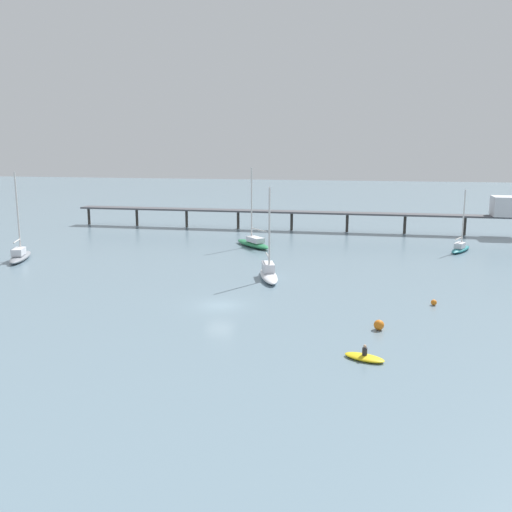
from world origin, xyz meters
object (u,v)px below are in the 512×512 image
object	(u,v)px
pier	(385,210)
mooring_buoy_outer	(434,302)
mooring_buoy_near	(379,325)
sailboat_gray	(20,255)
sailboat_teal	(460,247)
sailboat_green	(253,242)
dinghy_yellow	(364,357)
sailboat_white	(269,272)

from	to	relation	value
pier	mooring_buoy_outer	xyz separation A→B (m)	(3.79, -45.70, -3.79)
pier	mooring_buoy_near	world-z (taller)	pier
sailboat_gray	sailboat_teal	bearing A→B (deg)	17.39
mooring_buoy_near	mooring_buoy_outer	distance (m)	10.12
sailboat_gray	sailboat_green	distance (m)	32.90
sailboat_green	sailboat_teal	bearing A→B (deg)	4.25
sailboat_teal	mooring_buoy_outer	xyz separation A→B (m)	(-6.71, -29.97, -0.35)
sailboat_gray	dinghy_yellow	distance (m)	53.28
dinghy_yellow	mooring_buoy_near	xyz separation A→B (m)	(1.08, 7.03, 0.23)
pier	sailboat_teal	xyz separation A→B (m)	(10.50, -15.73, -3.45)
sailboat_gray	mooring_buoy_outer	world-z (taller)	sailboat_gray
mooring_buoy_near	mooring_buoy_outer	bearing A→B (deg)	58.52
mooring_buoy_near	sailboat_teal	bearing A→B (deg)	72.74
sailboat_teal	dinghy_yellow	distance (m)	47.46
sailboat_green	mooring_buoy_outer	bearing A→B (deg)	-49.65
dinghy_yellow	mooring_buoy_outer	world-z (taller)	dinghy_yellow
sailboat_white	mooring_buoy_outer	world-z (taller)	sailboat_white
sailboat_green	mooring_buoy_outer	world-z (taller)	sailboat_green
pier	sailboat_gray	world-z (taller)	sailboat_gray
sailboat_teal	mooring_buoy_outer	world-z (taller)	sailboat_teal
sailboat_green	mooring_buoy_near	world-z (taller)	sailboat_green
sailboat_gray	mooring_buoy_near	world-z (taller)	sailboat_gray
pier	sailboat_white	xyz separation A→B (m)	(-13.79, -38.05, -3.31)
mooring_buoy_outer	sailboat_white	bearing A→B (deg)	156.50
sailboat_white	pier	bearing A→B (deg)	70.08
sailboat_gray	sailboat_green	world-z (taller)	sailboat_green
mooring_buoy_near	pier	bearing A→B (deg)	88.43
sailboat_green	mooring_buoy_outer	distance (m)	36.38
sailboat_gray	sailboat_green	xyz separation A→B (m)	(28.63, 16.20, -0.04)
mooring_buoy_near	dinghy_yellow	bearing A→B (deg)	-98.74
sailboat_teal	pier	bearing A→B (deg)	123.72
sailboat_white	sailboat_teal	size ratio (longest dim) A/B	1.19
pier	sailboat_white	size ratio (longest dim) A/B	7.69
sailboat_green	pier	bearing A→B (deg)	42.30
sailboat_green	dinghy_yellow	size ratio (longest dim) A/B	3.62
sailboat_white	dinghy_yellow	distance (m)	25.87
sailboat_teal	mooring_buoy_near	xyz separation A→B (m)	(-11.99, -38.59, -0.20)
sailboat_white	sailboat_gray	xyz separation A→B (m)	(-34.60, 3.87, 0.01)
mooring_buoy_near	mooring_buoy_outer	world-z (taller)	mooring_buoy_near
sailboat_gray	sailboat_green	size ratio (longest dim) A/B	0.98
sailboat_green	mooring_buoy_near	bearing A→B (deg)	-63.32
sailboat_white	mooring_buoy_outer	distance (m)	19.18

